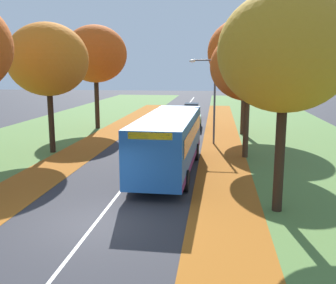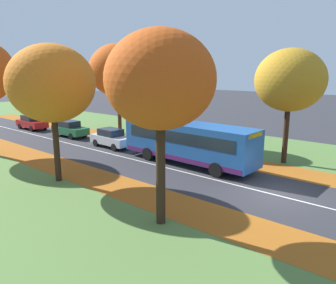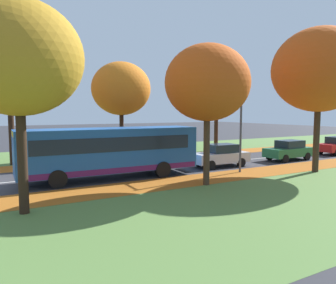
% 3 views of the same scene
% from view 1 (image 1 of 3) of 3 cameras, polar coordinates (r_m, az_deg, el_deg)
% --- Properties ---
extents(ground_plane, '(160.00, 160.00, 0.00)m').
position_cam_1_polar(ground_plane, '(14.31, -10.55, -11.59)').
color(ground_plane, '#2D2D33').
extents(grass_verge_left, '(12.00, 90.00, 0.01)m').
position_cam_1_polar(grass_verge_left, '(35.63, -15.04, 1.69)').
color(grass_verge_left, '#517538').
rests_on(grass_verge_left, ground).
extents(leaf_litter_left, '(2.80, 60.00, 0.00)m').
position_cam_1_polar(leaf_litter_left, '(28.51, -10.95, -0.33)').
color(leaf_litter_left, '#9E5619').
rests_on(leaf_litter_left, grass_verge_left).
extents(grass_verge_right, '(12.00, 90.00, 0.01)m').
position_cam_1_polar(grass_verge_right, '(33.42, 15.66, 1.08)').
color(grass_verge_right, '#517538').
rests_on(grass_verge_right, ground).
extents(leaf_litter_right, '(2.80, 60.00, 0.00)m').
position_cam_1_polar(leaf_litter_right, '(27.14, 7.87, -0.79)').
color(leaf_litter_right, '#9E5619').
rests_on(leaf_litter_right, grass_verge_right).
extents(road_centre_line, '(0.12, 80.00, 0.01)m').
position_cam_1_polar(road_centre_line, '(33.29, -0.19, 1.44)').
color(road_centre_line, silver).
rests_on(road_centre_line, ground).
extents(tree_left_near, '(5.01, 5.01, 8.14)m').
position_cam_1_polar(tree_left_near, '(25.96, -17.04, 11.34)').
color(tree_left_near, black).
rests_on(tree_left_near, ground).
extents(tree_left_mid, '(5.50, 5.50, 9.04)m').
position_cam_1_polar(tree_left_mid, '(35.64, -10.51, 12.43)').
color(tree_left_mid, black).
rests_on(tree_left_mid, ground).
extents(tree_right_nearest, '(4.84, 4.84, 8.14)m').
position_cam_1_polar(tree_right_nearest, '(14.92, 16.65, 12.39)').
color(tree_right_nearest, black).
rests_on(tree_right_nearest, ground).
extents(tree_right_near, '(4.50, 4.50, 7.49)m').
position_cam_1_polar(tree_right_near, '(23.90, 11.58, 10.67)').
color(tree_right_near, '#422D1E').
rests_on(tree_right_near, ground).
extents(tree_right_mid, '(5.97, 5.97, 9.30)m').
position_cam_1_polar(tree_right_mid, '(32.45, 11.15, 12.68)').
color(tree_right_mid, '#382619').
rests_on(tree_right_mid, ground).
extents(streetlamp_right, '(1.89, 0.28, 6.00)m').
position_cam_1_polar(streetlamp_right, '(28.00, 6.12, 7.30)').
color(streetlamp_right, '#47474C').
rests_on(streetlamp_right, ground).
extents(bus, '(2.84, 10.46, 2.98)m').
position_cam_1_polar(bus, '(20.38, 0.17, 0.31)').
color(bus, '#1E5199').
rests_on(bus, ground).
extents(car_silver_lead, '(1.92, 4.27, 1.62)m').
position_cam_1_polar(car_silver_lead, '(28.66, 1.96, 1.55)').
color(car_silver_lead, '#B7BABF').
rests_on(car_silver_lead, ground).
extents(car_green_following, '(1.84, 4.23, 1.62)m').
position_cam_1_polar(car_green_following, '(35.34, 3.36, 3.29)').
color(car_green_following, '#1E6038').
rests_on(car_green_following, ground).
extents(car_red_third_in_line, '(1.85, 4.23, 1.62)m').
position_cam_1_polar(car_red_third_in_line, '(42.29, 3.45, 4.52)').
color(car_red_third_in_line, '#B21919').
rests_on(car_red_third_in_line, ground).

